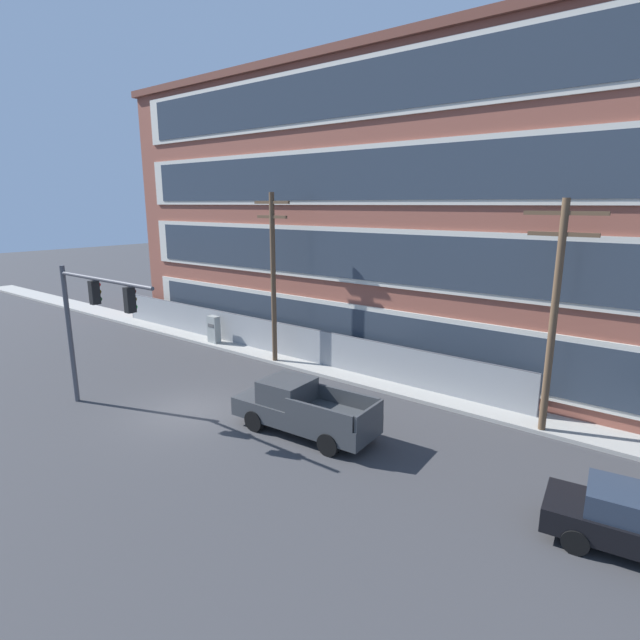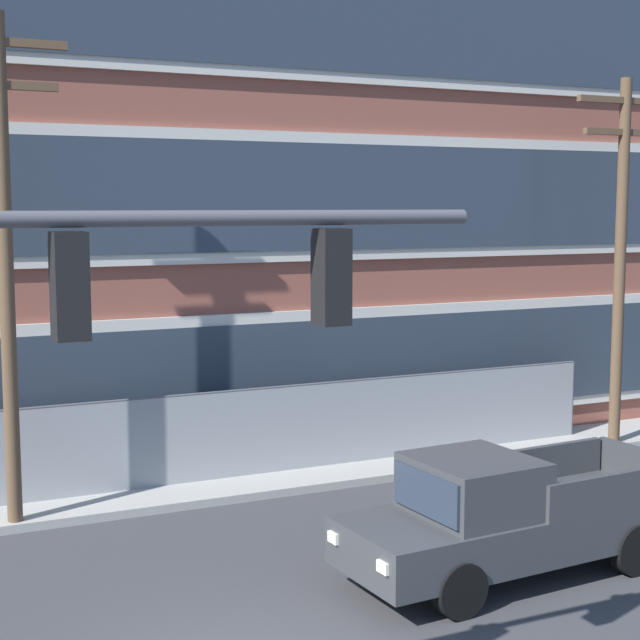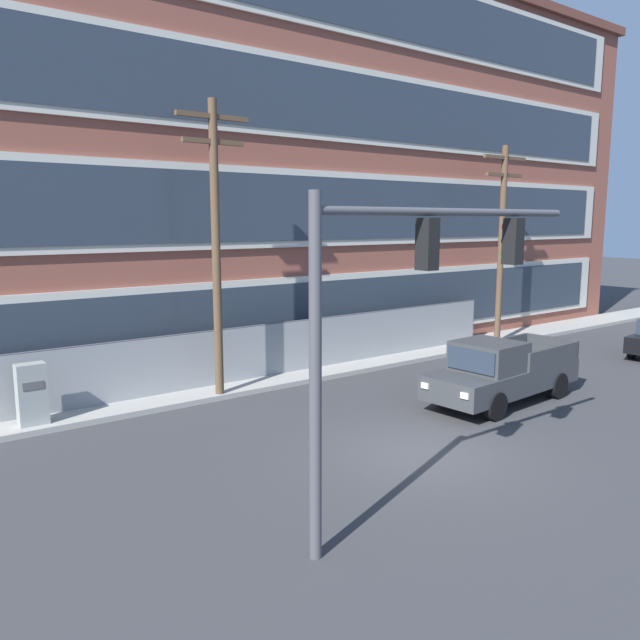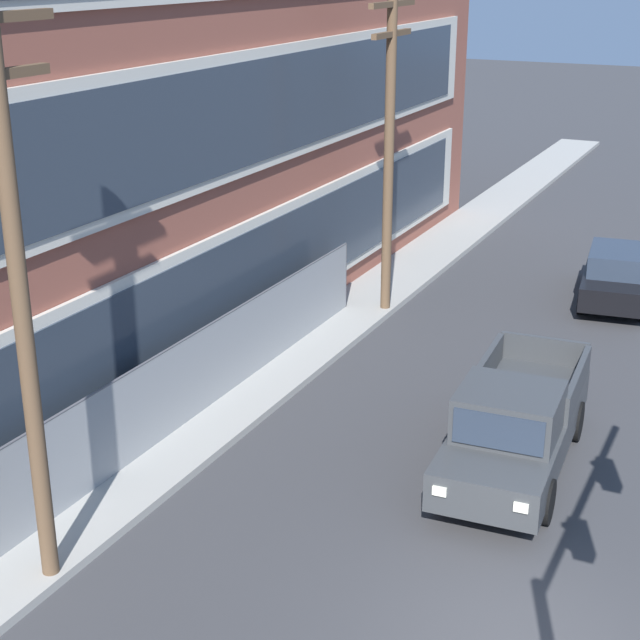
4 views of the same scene
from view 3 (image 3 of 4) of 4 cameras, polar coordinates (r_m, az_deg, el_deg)
The scene contains 9 objects.
ground_plane at distance 15.09m, azimuth 9.07°, elevation -11.97°, with size 160.00×160.00×0.00m, color #38383A.
sidewalk_building_side at distance 20.83m, azimuth -6.28°, elevation -5.75°, with size 80.00×1.94×0.16m, color #9E9B93.
brick_mill_building at distance 27.53m, azimuth -5.70°, elevation 13.88°, with size 38.84×10.78×15.40m.
chain_link_fence at distance 19.69m, azimuth -13.20°, elevation -4.06°, with size 28.18×0.06×1.96m.
traffic_signal_mast at distance 10.67m, azimuth 7.76°, elevation 2.58°, with size 6.36×0.43×5.84m.
pickup_truck_dark_grey at distance 19.34m, azimuth 16.19°, elevation -4.62°, with size 5.67×2.27×1.94m.
utility_pole_near_corner at distance 18.75m, azimuth -9.51°, elevation 7.31°, with size 2.27×0.26×8.83m.
utility_pole_midblock at distance 27.68m, azimuth 16.26°, elevation 7.34°, with size 2.65×0.26×8.47m.
electrical_cabinet at distance 17.83m, azimuth -24.84°, elevation -6.41°, with size 0.72×0.46×1.77m.
Camera 3 is at (-10.22, -9.71, 5.39)m, focal length 35.00 mm.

